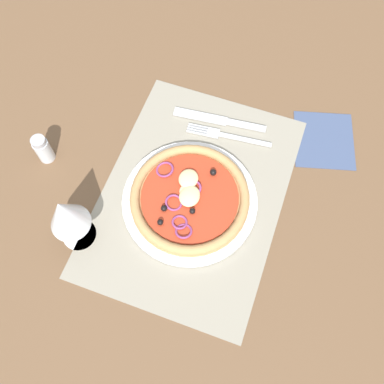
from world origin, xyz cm
name	(u,v)px	position (x,y,z in cm)	size (l,w,h in cm)	color
ground_plane	(193,197)	(0.00, 0.00, -1.20)	(190.00, 140.00, 2.40)	brown
placemat	(193,194)	(0.00, 0.00, 0.20)	(47.92, 34.47, 0.40)	gray
plate	(189,201)	(-1.85, 0.25, 0.95)	(26.25, 26.25, 1.10)	white
pizza	(188,197)	(-1.83, 0.28, 2.61)	(22.93, 22.93, 2.61)	tan
fork	(224,135)	(14.89, -1.64, 0.62)	(3.27, 18.06, 0.44)	silver
knife	(219,120)	(18.09, 0.67, 0.65)	(3.74, 20.06, 0.62)	silver
wine_glass	(65,215)	(-15.05, 17.48, 10.27)	(7.20, 7.20, 14.90)	silver
napkin	(324,140)	(21.17, -21.67, 0.18)	(13.67, 12.30, 0.36)	#425175
pepper_shaker	(43,149)	(-2.03, 31.08, 3.25)	(3.20, 3.20, 6.70)	silver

